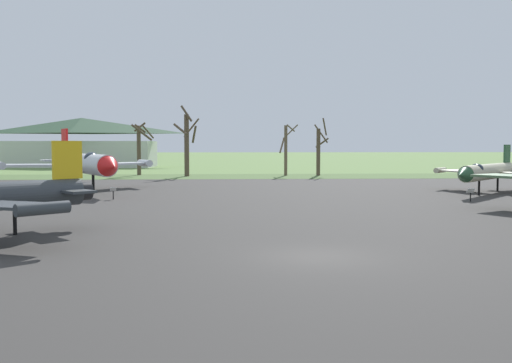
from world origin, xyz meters
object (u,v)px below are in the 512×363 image
object	(u,v)px
info_placard_front_right	(471,193)
info_placard_rear_left	(113,192)
jet_fighter_rear_left	(83,163)
visitor_building	(82,143)
jet_fighter_front_right	(489,171)

from	to	relation	value
info_placard_front_right	info_placard_rear_left	xyz separation A→B (m)	(-25.75, 2.97, -0.04)
jet_fighter_rear_left	visitor_building	xyz separation A→B (m)	(-14.02, 57.00, 1.98)
jet_fighter_front_right	info_placard_front_right	distance (m)	8.11
info_placard_front_right	info_placard_rear_left	distance (m)	25.92
jet_fighter_rear_left	info_placard_rear_left	size ratio (longest dim) A/B	16.76
jet_fighter_front_right	info_placard_rear_left	bearing A→B (deg)	-173.05
jet_fighter_rear_left	visitor_building	bearing A→B (deg)	103.82
info_placard_front_right	visitor_building	world-z (taller)	visitor_building
jet_fighter_rear_left	info_placard_front_right	bearing A→B (deg)	-20.35
jet_fighter_front_right	info_placard_rear_left	xyz separation A→B (m)	(-30.21, -3.69, -1.29)
jet_fighter_front_right	visitor_building	world-z (taller)	visitor_building
jet_fighter_front_right	jet_fighter_rear_left	size ratio (longest dim) A/B	0.72
info_placard_front_right	visitor_building	bearing A→B (deg)	122.80
jet_fighter_front_right	info_placard_front_right	bearing A→B (deg)	-123.81
info_placard_rear_left	visitor_building	distance (m)	67.69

